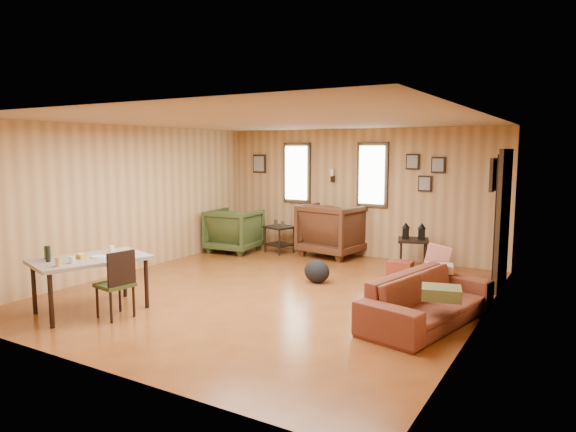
% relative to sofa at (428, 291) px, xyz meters
% --- Properties ---
extents(room, '(5.54, 6.04, 2.44)m').
position_rel_sofa_xyz_m(room, '(-2.07, 0.47, 0.82)').
color(room, brown).
rests_on(room, ground).
extents(sofa, '(0.99, 2.04, 0.77)m').
position_rel_sofa_xyz_m(sofa, '(0.00, 0.00, 0.00)').
color(sofa, '#5F291B').
rests_on(sofa, ground).
extents(recliner_brown, '(1.21, 1.16, 1.11)m').
position_rel_sofa_xyz_m(recliner_brown, '(-2.61, 2.95, 0.17)').
color(recliner_brown, '#472615').
rests_on(recliner_brown, ground).
extents(recliner_green, '(0.98, 0.93, 0.93)m').
position_rel_sofa_xyz_m(recliner_green, '(-4.47, 2.28, 0.08)').
color(recliner_green, '#313E1C').
rests_on(recliner_green, ground).
extents(end_table, '(0.63, 0.60, 0.65)m').
position_rel_sofa_xyz_m(end_table, '(-3.65, 2.65, -0.02)').
color(end_table, black).
rests_on(end_table, ground).
extents(side_table, '(0.63, 0.63, 0.80)m').
position_rel_sofa_xyz_m(side_table, '(-0.96, 2.59, 0.16)').
color(side_table, black).
rests_on(side_table, ground).
extents(cooler, '(0.39, 0.29, 0.27)m').
position_rel_sofa_xyz_m(cooler, '(-0.96, 1.91, -0.25)').
color(cooler, maroon).
rests_on(cooler, ground).
extents(backpack, '(0.45, 0.37, 0.35)m').
position_rel_sofa_xyz_m(backpack, '(-1.96, 0.98, -0.21)').
color(backpack, black).
rests_on(backpack, ground).
extents(sofa_pillows, '(0.84, 1.77, 0.36)m').
position_rel_sofa_xyz_m(sofa_pillows, '(0.04, 0.32, 0.12)').
color(sofa_pillows, '#4E512D').
rests_on(sofa_pillows, sofa).
extents(dining_table, '(1.18, 1.52, 0.87)m').
position_rel_sofa_xyz_m(dining_table, '(-3.77, -1.68, 0.24)').
color(dining_table, gray).
rests_on(dining_table, ground).
extents(dining_chair, '(0.43, 0.43, 0.83)m').
position_rel_sofa_xyz_m(dining_chair, '(-3.25, -1.70, 0.08)').
color(dining_chair, '#313E1C').
rests_on(dining_chair, ground).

